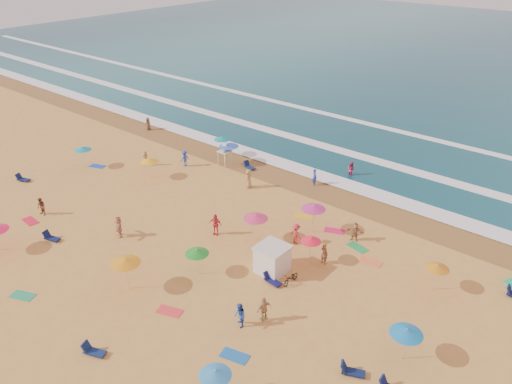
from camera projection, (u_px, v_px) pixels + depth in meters
The scene contains 12 objects.
ground at pixel (212, 235), 40.95m from camera, with size 220.00×220.00×0.00m, color gold.
ocean at pixel (508, 58), 98.40m from camera, with size 220.00×140.00×0.18m, color #0C4756.
wet_sand at pixel (299, 183), 49.49m from camera, with size 220.00×220.00×0.00m, color olive.
surf_foam at pixel (345, 155), 55.48m from camera, with size 200.00×18.70×0.05m.
cabana at pixel (272, 260), 36.15m from camera, with size 2.00×2.00×2.00m, color white.
cabana_roof at pixel (272, 247), 35.66m from camera, with size 2.20×2.20×0.12m, color silver.
bicycle at pixel (291, 278), 35.14m from camera, with size 0.56×1.62×0.85m, color black.
lifeguard_stand at pixel (225, 156), 52.85m from camera, with size 1.20×1.20×2.10m, color white, non-canonical shape.
beach_umbrellas at pixel (232, 224), 38.40m from camera, with size 59.06×26.44×0.76m.
loungers at pixel (226, 265), 36.93m from camera, with size 44.42×26.59×0.34m.
towels at pixel (226, 262), 37.51m from camera, with size 44.68×22.64×0.03m.
beachgoers at pixel (241, 207), 43.38m from camera, with size 53.48×25.76×2.14m.
Camera 1 is at (24.86, -24.42, 22.08)m, focal length 35.00 mm.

